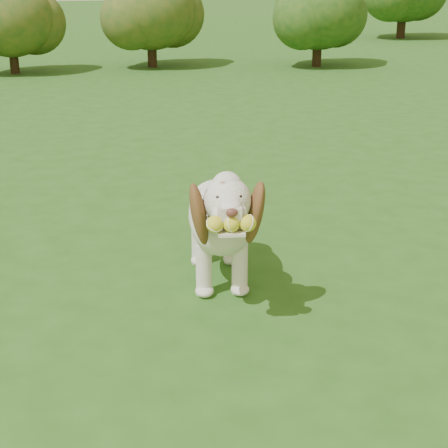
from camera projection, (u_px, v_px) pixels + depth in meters
name	position (u px, v px, depth m)	size (l,w,h in m)	color
ground	(308.00, 261.00, 3.82)	(80.00, 80.00, 0.00)	#254D16
dog	(220.00, 216.00, 3.40)	(0.55, 1.06, 0.70)	silver
shrub_b	(10.00, 19.00, 10.71)	(1.38, 1.38, 1.43)	#382314
shrub_c	(151.00, 10.00, 11.45)	(1.53, 1.53, 1.58)	#382314
shrub_d	(319.00, 11.00, 11.52)	(1.51, 1.51, 1.56)	#382314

